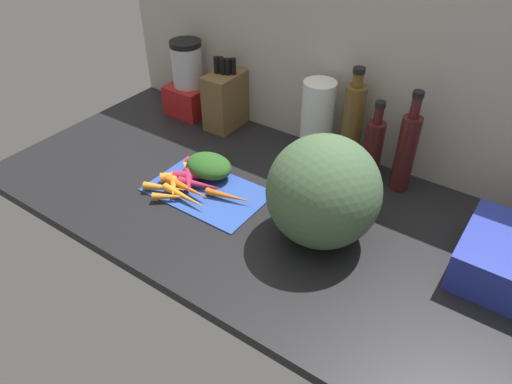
{
  "coord_description": "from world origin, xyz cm",
  "views": [
    {
      "loc": [
        56.46,
        -89.63,
        84.57
      ],
      "look_at": [
        -0.46,
        -7.88,
        9.42
      ],
      "focal_mm": 33.44,
      "sensor_mm": 36.0,
      "label": 1
    }
  ],
  "objects_px": {
    "carrot_11": "(173,186)",
    "bottle_1": "(373,148)",
    "carrot_8": "(166,188)",
    "bottle_0": "(352,125)",
    "carrot_2": "(189,182)",
    "paper_towel_roll": "(317,121)",
    "carrot_12": "(200,176)",
    "carrot_10": "(207,166)",
    "bottle_2": "(406,151)",
    "carrot_4": "(207,165)",
    "carrot_1": "(207,164)",
    "carrot_9": "(229,196)",
    "cutting_board": "(207,191)",
    "carrot_0": "(171,197)",
    "knife_block": "(225,99)",
    "blender_appliance": "(189,83)",
    "carrot_5": "(185,187)",
    "carrot_6": "(185,197)",
    "carrot_7": "(201,185)",
    "carrot_3": "(184,175)"
  },
  "relations": [
    {
      "from": "carrot_3",
      "to": "carrot_0",
      "type": "bearing_deg",
      "value": -69.66
    },
    {
      "from": "carrot_2",
      "to": "paper_towel_roll",
      "type": "distance_m",
      "value": 0.44
    },
    {
      "from": "paper_towel_roll",
      "to": "bottle_0",
      "type": "relative_size",
      "value": 0.8
    },
    {
      "from": "blender_appliance",
      "to": "carrot_12",
      "type": "bearing_deg",
      "value": -45.44
    },
    {
      "from": "carrot_3",
      "to": "carrot_7",
      "type": "height_order",
      "value": "carrot_3"
    },
    {
      "from": "carrot_4",
      "to": "blender_appliance",
      "type": "height_order",
      "value": "blender_appliance"
    },
    {
      "from": "carrot_12",
      "to": "bottle_1",
      "type": "bearing_deg",
      "value": 38.54
    },
    {
      "from": "carrot_11",
      "to": "bottle_1",
      "type": "xyz_separation_m",
      "value": [
        0.44,
        0.4,
        0.08
      ]
    },
    {
      "from": "carrot_4",
      "to": "cutting_board",
      "type": "bearing_deg",
      "value": -50.0
    },
    {
      "from": "cutting_board",
      "to": "carrot_6",
      "type": "bearing_deg",
      "value": -104.51
    },
    {
      "from": "carrot_8",
      "to": "blender_appliance",
      "type": "height_order",
      "value": "blender_appliance"
    },
    {
      "from": "bottle_0",
      "to": "carrot_12",
      "type": "bearing_deg",
      "value": -132.77
    },
    {
      "from": "carrot_10",
      "to": "bottle_2",
      "type": "bearing_deg",
      "value": 27.29
    },
    {
      "from": "carrot_12",
      "to": "bottle_2",
      "type": "distance_m",
      "value": 0.6
    },
    {
      "from": "paper_towel_roll",
      "to": "carrot_10",
      "type": "bearing_deg",
      "value": -129.39
    },
    {
      "from": "carrot_8",
      "to": "carrot_11",
      "type": "relative_size",
      "value": 1.28
    },
    {
      "from": "carrot_9",
      "to": "carrot_10",
      "type": "height_order",
      "value": "carrot_10"
    },
    {
      "from": "carrot_1",
      "to": "carrot_9",
      "type": "bearing_deg",
      "value": -29.72
    },
    {
      "from": "carrot_2",
      "to": "carrot_5",
      "type": "bearing_deg",
      "value": -72.54
    },
    {
      "from": "carrot_0",
      "to": "bottle_2",
      "type": "bearing_deg",
      "value": 40.97
    },
    {
      "from": "blender_appliance",
      "to": "carrot_5",
      "type": "bearing_deg",
      "value": -50.66
    },
    {
      "from": "blender_appliance",
      "to": "carrot_7",
      "type": "bearing_deg",
      "value": -45.46
    },
    {
      "from": "bottle_0",
      "to": "blender_appliance",
      "type": "bearing_deg",
      "value": -178.8
    },
    {
      "from": "carrot_1",
      "to": "bottle_2",
      "type": "bearing_deg",
      "value": 26.22
    },
    {
      "from": "carrot_0",
      "to": "bottle_2",
      "type": "relative_size",
      "value": 0.34
    },
    {
      "from": "cutting_board",
      "to": "carrot_1",
      "type": "relative_size",
      "value": 3.12
    },
    {
      "from": "carrot_2",
      "to": "cutting_board",
      "type": "bearing_deg",
      "value": 21.33
    },
    {
      "from": "carrot_4",
      "to": "carrot_12",
      "type": "xyz_separation_m",
      "value": [
        0.02,
        -0.06,
        0.0
      ]
    },
    {
      "from": "carrot_3",
      "to": "bottle_0",
      "type": "relative_size",
      "value": 0.43
    },
    {
      "from": "carrot_0",
      "to": "carrot_5",
      "type": "distance_m",
      "value": 0.05
    },
    {
      "from": "carrot_6",
      "to": "carrot_9",
      "type": "relative_size",
      "value": 1.15
    },
    {
      "from": "carrot_0",
      "to": "bottle_0",
      "type": "distance_m",
      "value": 0.58
    },
    {
      "from": "carrot_8",
      "to": "bottle_0",
      "type": "xyz_separation_m",
      "value": [
        0.36,
        0.44,
        0.12
      ]
    },
    {
      "from": "carrot_2",
      "to": "carrot_3",
      "type": "distance_m",
      "value": 0.04
    },
    {
      "from": "carrot_0",
      "to": "carrot_6",
      "type": "height_order",
      "value": "carrot_6"
    },
    {
      "from": "carrot_6",
      "to": "bottle_0",
      "type": "xyz_separation_m",
      "value": [
        0.29,
        0.44,
        0.12
      ]
    },
    {
      "from": "cutting_board",
      "to": "carrot_10",
      "type": "bearing_deg",
      "value": 129.65
    },
    {
      "from": "carrot_4",
      "to": "carrot_8",
      "type": "distance_m",
      "value": 0.16
    },
    {
      "from": "carrot_0",
      "to": "knife_block",
      "type": "bearing_deg",
      "value": 108.07
    },
    {
      "from": "paper_towel_roll",
      "to": "carrot_1",
      "type": "bearing_deg",
      "value": -131.1
    },
    {
      "from": "cutting_board",
      "to": "carrot_2",
      "type": "relative_size",
      "value": 3.26
    },
    {
      "from": "carrot_9",
      "to": "bottle_0",
      "type": "bearing_deg",
      "value": 62.81
    },
    {
      "from": "carrot_6",
      "to": "cutting_board",
      "type": "bearing_deg",
      "value": 75.49
    },
    {
      "from": "bottle_1",
      "to": "knife_block",
      "type": "bearing_deg",
      "value": 179.66
    },
    {
      "from": "blender_appliance",
      "to": "carrot_2",
      "type": "bearing_deg",
      "value": -49.69
    },
    {
      "from": "carrot_0",
      "to": "bottle_0",
      "type": "height_order",
      "value": "bottle_0"
    },
    {
      "from": "carrot_2",
      "to": "carrot_7",
      "type": "distance_m",
      "value": 0.04
    },
    {
      "from": "carrot_4",
      "to": "bottle_0",
      "type": "xyz_separation_m",
      "value": [
        0.34,
        0.29,
        0.12
      ]
    },
    {
      "from": "cutting_board",
      "to": "carrot_4",
      "type": "height_order",
      "value": "carrot_4"
    },
    {
      "from": "carrot_4",
      "to": "carrot_10",
      "type": "relative_size",
      "value": 1.03
    }
  ]
}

